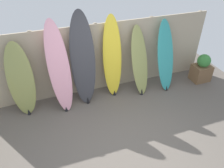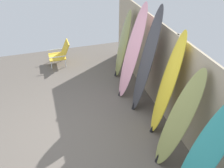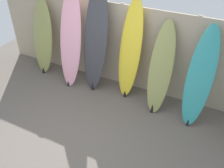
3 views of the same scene
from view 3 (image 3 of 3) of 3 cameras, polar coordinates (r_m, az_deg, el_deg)
The scene contains 8 objects.
ground at distance 4.48m, azimuth -9.22°, elevation -12.80°, with size 7.68×7.68×0.00m, color #5B544C.
fence_back at distance 5.30m, azimuth 2.17°, elevation 8.55°, with size 6.08×0.11×1.80m.
surfboard_olive_0 at distance 6.00m, azimuth -15.53°, elevation 10.11°, with size 0.60×0.46×1.72m.
surfboard_pink_1 at distance 5.36m, azimuth -9.46°, elevation 10.08°, with size 0.55×0.64×2.10m.
surfboard_charcoal_2 at distance 5.11m, azimuth -3.84°, elevation 9.90°, with size 0.63×0.56×2.22m.
surfboard_yellow_3 at distance 4.92m, azimuth 4.17°, elevation 7.57°, with size 0.51×0.49×2.03m.
surfboard_olive_4 at distance 4.71m, azimuth 11.04°, elevation 3.21°, with size 0.48×0.66×1.72m.
surfboard_teal_5 at distance 4.57m, azimuth 19.43°, elevation 1.20°, with size 0.45×0.66×1.79m.
Camera 3 is at (1.93, -2.29, 3.32)m, focal length 40.00 mm.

